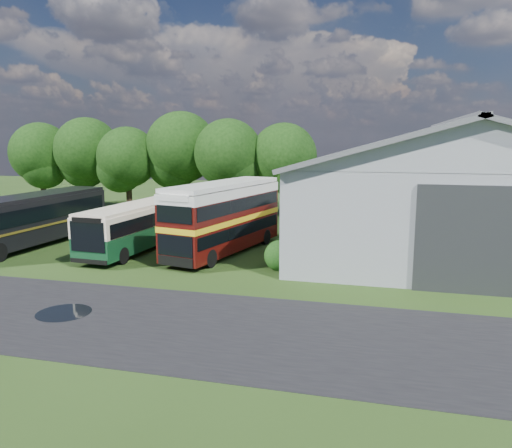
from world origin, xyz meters
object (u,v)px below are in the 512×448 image
(bus_maroon_double, at_px, (224,218))
(bus_dark_single, at_px, (33,219))
(storage_shed, at_px, (447,182))
(bus_green_single, at_px, (141,225))

(bus_maroon_double, relative_size, bus_dark_single, 0.85)
(bus_maroon_double, bearing_deg, bus_dark_single, -162.26)
(storage_shed, relative_size, bus_maroon_double, 2.35)
(storage_shed, distance_m, bus_dark_single, 27.80)
(storage_shed, distance_m, bus_maroon_double, 15.35)
(bus_maroon_double, height_order, bus_dark_single, bus_maroon_double)
(storage_shed, xyz_separation_m, bus_dark_single, (-26.50, -8.08, -2.36))
(storage_shed, bearing_deg, bus_dark_single, -163.05)
(bus_maroon_double, xyz_separation_m, bus_dark_single, (-12.94, -1.16, -0.39))
(bus_green_single, xyz_separation_m, bus_dark_single, (-7.40, -0.83, 0.23))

